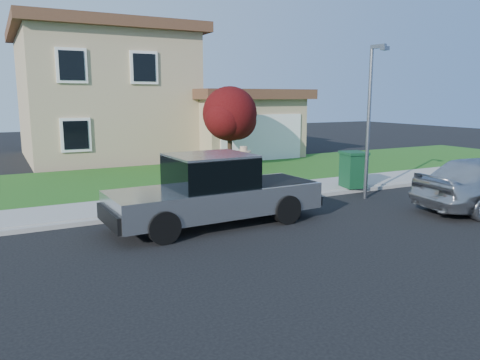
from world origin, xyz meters
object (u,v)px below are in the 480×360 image
Objects in this scene: woman at (244,179)px; street_lamp at (370,113)px; ornamental_tree at (230,116)px; trash_bin at (353,169)px; pickup_truck at (214,192)px.

street_lamp is at bearing 167.99° from woman.
trash_bin is at bearing -74.13° from ornamental_tree.
street_lamp is (5.67, 0.54, 1.90)m from pickup_truck.
street_lamp reaches higher than trash_bin.
trash_bin is at bearing 13.14° from pickup_truck.
ornamental_tree is at bearing 92.38° from street_lamp.
pickup_truck is at bearing 37.13° from woman.
woman is 7.30m from ornamental_tree.
woman reaches higher than trash_bin.
pickup_truck is 1.17× the size of street_lamp.
trash_bin is (1.73, -6.09, -1.64)m from ornamental_tree.
woman is (1.52, 1.25, 0.02)m from pickup_truck.
ornamental_tree is 0.75× the size of street_lamp.
ornamental_tree reaches higher than trash_bin.
pickup_truck is 1.56× the size of ornamental_tree.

